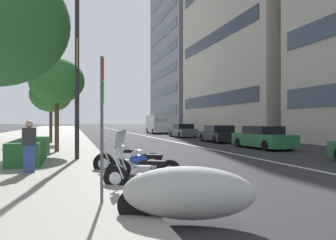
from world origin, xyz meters
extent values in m
cube|color=gray|center=(30.00, 11.89, 0.07)|extent=(160.00, 10.35, 0.15)
cube|color=silver|center=(35.00, 0.00, 0.00)|extent=(110.00, 0.16, 0.01)
ellipsoid|color=#9E9E99|center=(0.40, 6.27, 0.53)|extent=(1.56, 2.33, 0.87)
cylinder|color=black|center=(0.73, 7.08, 0.30)|extent=(0.33, 0.60, 0.60)
cylinder|color=black|center=(3.48, 7.06, 0.31)|extent=(0.40, 0.60, 0.62)
cylinder|color=silver|center=(3.48, 7.06, 0.31)|extent=(0.26, 0.33, 0.31)
cylinder|color=black|center=(2.77, 5.76, 0.31)|extent=(0.40, 0.60, 0.62)
cylinder|color=silver|center=(2.77, 5.76, 0.31)|extent=(0.26, 0.33, 0.31)
cube|color=silver|center=(3.13, 6.41, 0.29)|extent=(0.41, 0.46, 0.28)
cube|color=black|center=(3.04, 6.25, 0.71)|extent=(0.50, 0.67, 0.10)
ellipsoid|color=navy|center=(3.21, 6.56, 0.77)|extent=(0.43, 0.52, 0.24)
cylinder|color=silver|center=(3.38, 7.02, 0.62)|extent=(0.19, 0.30, 0.64)
cylinder|color=silver|center=(3.51, 6.96, 0.62)|extent=(0.19, 0.30, 0.64)
cylinder|color=silver|center=(3.41, 6.92, 1.07)|extent=(0.54, 0.32, 0.04)
sphere|color=silver|center=(3.49, 7.08, 0.95)|extent=(0.14, 0.14, 0.14)
cube|color=#B2BCC6|center=(3.45, 7.01, 1.25)|extent=(0.44, 0.32, 0.44)
cylinder|color=silver|center=(3.11, 6.10, 0.19)|extent=(0.41, 0.65, 0.16)
cylinder|color=black|center=(4.90, 6.77, 0.31)|extent=(0.40, 0.61, 0.62)
cylinder|color=silver|center=(4.90, 6.77, 0.31)|extent=(0.26, 0.34, 0.31)
cylinder|color=black|center=(4.22, 5.47, 0.31)|extent=(0.40, 0.61, 0.62)
cylinder|color=silver|center=(4.22, 5.47, 0.31)|extent=(0.26, 0.34, 0.31)
cube|color=silver|center=(4.56, 6.12, 0.30)|extent=(0.41, 0.46, 0.28)
cube|color=black|center=(4.48, 5.96, 0.71)|extent=(0.49, 0.67, 0.10)
ellipsoid|color=#B2B2B7|center=(4.64, 6.27, 0.77)|extent=(0.43, 0.52, 0.24)
cylinder|color=silver|center=(4.80, 6.73, 0.62)|extent=(0.19, 0.30, 0.64)
cylinder|color=silver|center=(4.93, 6.67, 0.62)|extent=(0.19, 0.30, 0.64)
cylinder|color=silver|center=(4.83, 6.63, 1.07)|extent=(0.55, 0.31, 0.04)
sphere|color=silver|center=(4.91, 6.79, 0.95)|extent=(0.14, 0.14, 0.14)
cube|color=#B2BCC6|center=(4.87, 6.72, 1.25)|extent=(0.45, 0.31, 0.44)
cylinder|color=silver|center=(4.56, 5.81, 0.19)|extent=(0.40, 0.65, 0.16)
cylinder|color=black|center=(6.19, 7.12, 0.34)|extent=(0.32, 0.68, 0.68)
cylinder|color=silver|center=(6.19, 7.12, 0.34)|extent=(0.23, 0.36, 0.34)
cylinder|color=black|center=(5.71, 5.62, 0.34)|extent=(0.32, 0.68, 0.68)
cylinder|color=silver|center=(5.71, 5.62, 0.34)|extent=(0.23, 0.36, 0.34)
cube|color=silver|center=(5.95, 6.37, 0.32)|extent=(0.36, 0.44, 0.28)
cube|color=black|center=(5.90, 6.20, 0.74)|extent=(0.41, 0.68, 0.10)
ellipsoid|color=#B2B2B7|center=(6.00, 6.53, 0.80)|extent=(0.37, 0.51, 0.24)
cylinder|color=silver|center=(6.10, 7.06, 0.64)|extent=(0.14, 0.32, 0.64)
cylinder|color=silver|center=(6.23, 7.02, 0.64)|extent=(0.14, 0.32, 0.64)
cylinder|color=silver|center=(6.14, 6.97, 1.10)|extent=(0.58, 0.22, 0.04)
sphere|color=silver|center=(6.20, 7.14, 0.98)|extent=(0.14, 0.14, 0.14)
cylinder|color=silver|center=(6.00, 6.06, 0.20)|extent=(0.30, 0.68, 0.16)
cube|color=#236038|center=(13.66, -3.29, 0.54)|extent=(4.70, 1.95, 0.77)
cube|color=black|center=(13.63, -3.29, 1.16)|extent=(2.25, 1.73, 0.47)
cylinder|color=black|center=(15.17, -2.42, 0.31)|extent=(0.63, 0.24, 0.62)
cylinder|color=black|center=(15.22, -4.06, 0.31)|extent=(0.63, 0.24, 0.62)
cylinder|color=black|center=(12.10, -2.53, 0.31)|extent=(0.63, 0.24, 0.62)
cylinder|color=black|center=(12.16, -4.16, 0.31)|extent=(0.63, 0.24, 0.62)
cube|color=black|center=(20.40, -3.33, 0.49)|extent=(4.56, 2.03, 0.68)
cube|color=black|center=(20.27, -3.33, 1.10)|extent=(2.45, 1.80, 0.54)
cylinder|color=black|center=(21.91, -2.54, 0.31)|extent=(0.63, 0.24, 0.62)
cylinder|color=black|center=(21.85, -4.24, 0.31)|extent=(0.63, 0.24, 0.62)
cylinder|color=black|center=(18.95, -2.43, 0.31)|extent=(0.63, 0.24, 0.62)
cylinder|color=black|center=(18.89, -4.13, 0.31)|extent=(0.63, 0.24, 0.62)
cube|color=#4C515B|center=(29.08, -3.19, 0.53)|extent=(4.40, 1.88, 0.76)
cube|color=black|center=(28.90, -3.20, 1.16)|extent=(2.05, 1.69, 0.50)
cylinder|color=black|center=(30.51, -2.35, 0.31)|extent=(0.62, 0.23, 0.62)
cylinder|color=black|center=(30.54, -3.98, 0.31)|extent=(0.62, 0.23, 0.62)
cylinder|color=black|center=(27.63, -2.40, 0.31)|extent=(0.62, 0.23, 0.62)
cylinder|color=black|center=(27.66, -4.04, 0.31)|extent=(0.62, 0.23, 0.62)
cube|color=silver|center=(41.03, -3.36, 1.38)|extent=(5.77, 2.25, 2.32)
cube|color=black|center=(38.19, -3.29, 1.89)|extent=(0.08, 1.77, 0.56)
cylinder|color=black|center=(43.00, -2.45, 0.36)|extent=(0.73, 0.28, 0.72)
cylinder|color=black|center=(42.95, -4.36, 0.36)|extent=(0.73, 0.28, 0.72)
cylinder|color=black|center=(39.11, -2.36, 0.36)|extent=(0.73, 0.28, 0.72)
cylinder|color=black|center=(39.06, -4.27, 0.36)|extent=(0.73, 0.28, 0.72)
cylinder|color=#47494C|center=(1.70, 7.55, 1.54)|extent=(0.06, 0.06, 2.79)
cube|color=red|center=(1.70, 7.54, 2.69)|extent=(0.32, 0.02, 0.40)
cube|color=#1E8C33|center=(1.70, 7.54, 2.24)|extent=(0.32, 0.02, 0.40)
cylinder|color=#232326|center=(9.53, 7.91, 4.22)|extent=(0.18, 0.18, 8.13)
cube|color=gold|center=(9.18, 7.91, 4.43)|extent=(0.56, 0.03, 1.10)
cube|color=gold|center=(9.88, 7.91, 4.43)|extent=(0.56, 0.03, 1.10)
cube|color=#28602D|center=(9.76, 9.69, 0.56)|extent=(5.50, 1.10, 0.82)
cylinder|color=#473323|center=(13.27, 8.86, 1.44)|extent=(0.22, 0.22, 2.59)
ellipsoid|color=#2D6B2D|center=(13.27, 8.86, 3.78)|extent=(2.77, 2.77, 2.35)
cylinder|color=#473323|center=(20.88, 9.59, 1.33)|extent=(0.22, 0.22, 2.37)
ellipsoid|color=#2D6B2D|center=(20.88, 9.59, 3.63)|extent=(2.96, 2.96, 2.52)
cube|color=#33478C|center=(6.17, 9.36, 0.55)|extent=(0.28, 0.35, 0.80)
cube|color=#2D2D33|center=(6.17, 9.36, 1.23)|extent=(0.32, 0.43, 0.55)
sphere|color=tan|center=(6.17, 9.36, 1.62)|extent=(0.22, 0.22, 0.22)
cube|color=#232D3D|center=(33.67, -8.67, 4.30)|extent=(21.26, 0.08, 1.50)
cube|color=#232D3D|center=(33.67, -8.67, 12.00)|extent=(21.26, 0.08, 1.50)
cube|color=gray|center=(58.06, -18.93, 23.49)|extent=(20.99, 20.44, 46.97)
cube|color=#384756|center=(58.06, -8.67, 3.76)|extent=(18.89, 0.08, 1.50)
cube|color=#384756|center=(58.06, -8.67, 7.43)|extent=(18.89, 0.08, 1.50)
cube|color=#384756|center=(58.06, -8.67, 11.10)|extent=(18.89, 0.08, 1.50)
cube|color=#384756|center=(58.06, -8.67, 14.77)|extent=(18.89, 0.08, 1.50)
cube|color=#384756|center=(58.06, -8.67, 18.45)|extent=(18.89, 0.08, 1.50)
cube|color=#384756|center=(58.06, -8.67, 22.12)|extent=(18.89, 0.08, 1.50)
camera|label=1|loc=(-4.80, 8.10, 1.70)|focal=35.98mm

